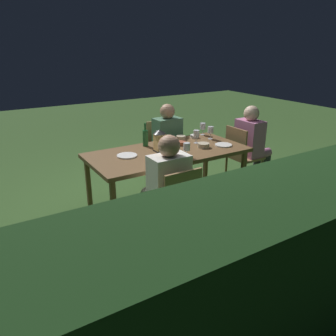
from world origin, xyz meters
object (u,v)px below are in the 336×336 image
(lantern_centerpiece, at_px, (160,139))
(bowl_salad, at_px, (181,137))
(plate_a, at_px, (127,156))
(chair_head_near, at_px, (241,154))
(bowl_dip, at_px, (181,143))
(dining_table, at_px, (168,155))
(plate_b, at_px, (223,145))
(person_in_pink, at_px, (252,142))
(green_bottle_on_table, at_px, (145,138))
(wine_glass_a, at_px, (196,134))
(wine_glass_b, at_px, (159,135))
(wine_glass_c, at_px, (187,147))
(chair_side_left_a, at_px, (163,147))
(person_in_cream, at_px, (166,184))
(wine_glass_d, at_px, (211,130))
(bowl_bread, at_px, (203,145))
(chair_side_right_b, at_px, (176,205))
(potted_plant_by_hedge, at_px, (88,289))
(wine_glass_e, at_px, (203,127))
(person_in_green, at_px, (170,141))
(bowl_olives, at_px, (194,136))

(lantern_centerpiece, relative_size, bowl_salad, 2.16)
(plate_a, bearing_deg, chair_head_near, 177.57)
(lantern_centerpiece, height_order, bowl_dip, lantern_centerpiece)
(dining_table, relative_size, plate_b, 8.94)
(plate_b, bearing_deg, person_in_pink, -165.49)
(chair_head_near, xyz_separation_m, bowl_salad, (0.79, -0.34, 0.27))
(green_bottle_on_table, height_order, wine_glass_a, green_bottle_on_table)
(wine_glass_b, xyz_separation_m, wine_glass_c, (0.00, 0.62, 0.00))
(chair_side_left_a, relative_size, wine_glass_b, 5.15)
(dining_table, distance_m, wine_glass_c, 0.36)
(green_bottle_on_table, distance_m, bowl_salad, 0.55)
(person_in_cream, relative_size, green_bottle_on_table, 3.96)
(person_in_pink, relative_size, bowl_dip, 9.56)
(dining_table, bearing_deg, wine_glass_d, -168.60)
(plate_a, bearing_deg, person_in_pink, 177.82)
(person_in_cream, xyz_separation_m, bowl_salad, (-0.84, -0.99, 0.12))
(bowl_bread, bearing_deg, lantern_centerpiece, -15.19)
(chair_side_left_a, xyz_separation_m, plate_a, (0.93, 0.77, 0.25))
(chair_head_near, bearing_deg, chair_side_right_b, 27.44)
(chair_side_left_a, distance_m, potted_plant_by_hedge, 2.90)
(chair_side_left_a, distance_m, plate_b, 1.09)
(lantern_centerpiece, relative_size, wine_glass_e, 1.57)
(person_in_pink, bearing_deg, person_in_cream, 19.62)
(chair_side_left_a, height_order, wine_glass_c, wine_glass_c)
(person_in_green, distance_m, lantern_centerpiece, 0.84)
(wine_glass_e, xyz_separation_m, potted_plant_by_hedge, (2.28, 1.71, -0.53))
(wine_glass_c, bearing_deg, plate_b, -168.10)
(wine_glass_e, bearing_deg, dining_table, 25.22)
(green_bottle_on_table, xyz_separation_m, bowl_dip, (-0.41, 0.19, -0.09))
(bowl_dip, bearing_deg, wine_glass_c, 63.44)
(chair_side_left_a, relative_size, lantern_centerpiece, 3.28)
(bowl_olives, bearing_deg, plate_b, 101.17)
(dining_table, distance_m, bowl_dip, 0.31)
(wine_glass_e, distance_m, plate_a, 1.34)
(chair_side_right_b, bearing_deg, bowl_olives, -131.98)
(bowl_olives, relative_size, potted_plant_by_hedge, 0.19)
(person_in_pink, height_order, bowl_olives, person_in_pink)
(dining_table, height_order, bowl_olives, bowl_olives)
(person_in_green, height_order, person_in_pink, same)
(chair_side_left_a, distance_m, wine_glass_c, 1.28)
(chair_side_right_b, distance_m, wine_glass_b, 1.30)
(chair_head_near, bearing_deg, green_bottle_on_table, -13.26)
(dining_table, xyz_separation_m, chair_side_left_a, (-0.43, -0.85, -0.19))
(wine_glass_a, xyz_separation_m, wine_glass_b, (0.43, -0.21, 0.00))
(person_in_pink, distance_m, bowl_bread, 0.96)
(wine_glass_d, relative_size, plate_b, 0.79)
(wine_glass_e, bearing_deg, bowl_salad, 5.68)
(dining_table, distance_m, chair_side_right_b, 0.97)
(wine_glass_c, relative_size, bowl_salad, 1.38)
(wine_glass_a, distance_m, bowl_bread, 0.22)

